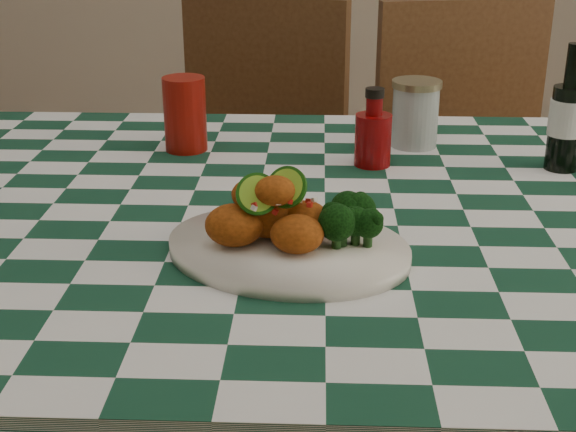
# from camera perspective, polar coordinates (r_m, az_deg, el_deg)

# --- Properties ---
(dining_table) EXTENTS (1.66, 1.06, 0.79)m
(dining_table) POSITION_cam_1_polar(r_m,az_deg,el_deg) (1.39, 2.35, -14.61)
(dining_table) COLOR #133D29
(dining_table) RESTS_ON ground
(plate) EXTENTS (0.38, 0.34, 0.02)m
(plate) POSITION_cam_1_polar(r_m,az_deg,el_deg) (1.04, 0.00, -2.35)
(plate) COLOR white
(plate) RESTS_ON dining_table
(fried_chicken_pile) EXTENTS (0.14, 0.10, 0.09)m
(fried_chicken_pile) POSITION_cam_1_polar(r_m,az_deg,el_deg) (1.02, -0.89, 0.45)
(fried_chicken_pile) COLOR #AF4A11
(fried_chicken_pile) RESTS_ON plate
(broccoli_side) EXTENTS (0.08, 0.08, 0.06)m
(broccoli_side) POSITION_cam_1_polar(r_m,az_deg,el_deg) (1.03, 4.29, -0.17)
(broccoli_side) COLOR black
(broccoli_side) RESTS_ON plate
(red_tumbler) EXTENTS (0.10, 0.10, 0.13)m
(red_tumbler) POSITION_cam_1_polar(r_m,az_deg,el_deg) (1.45, -7.34, 7.20)
(red_tumbler) COLOR maroon
(red_tumbler) RESTS_ON dining_table
(ketchup_bottle) EXTENTS (0.07, 0.07, 0.13)m
(ketchup_bottle) POSITION_cam_1_polar(r_m,az_deg,el_deg) (1.37, 6.09, 6.30)
(ketchup_bottle) COLOR #710506
(ketchup_bottle) RESTS_ON dining_table
(mason_jar) EXTENTS (0.11, 0.11, 0.12)m
(mason_jar) POSITION_cam_1_polar(r_m,az_deg,el_deg) (1.48, 9.03, 7.21)
(mason_jar) COLOR #B2BCBA
(mason_jar) RESTS_ON dining_table
(beer_bottle) EXTENTS (0.06, 0.06, 0.21)m
(beer_bottle) POSITION_cam_1_polar(r_m,az_deg,el_deg) (1.41, 19.30, 7.26)
(beer_bottle) COLOR black
(beer_bottle) RESTS_ON dining_table
(wooden_chair_left) EXTENTS (0.57, 0.58, 0.97)m
(wooden_chair_left) POSITION_cam_1_polar(r_m,az_deg,el_deg) (2.02, -3.72, 0.88)
(wooden_chair_left) COLOR #472814
(wooden_chair_left) RESTS_ON ground
(wooden_chair_right) EXTENTS (0.53, 0.54, 0.97)m
(wooden_chair_right) POSITION_cam_1_polar(r_m,az_deg,el_deg) (2.04, 13.50, 0.41)
(wooden_chair_right) COLOR #472814
(wooden_chair_right) RESTS_ON ground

